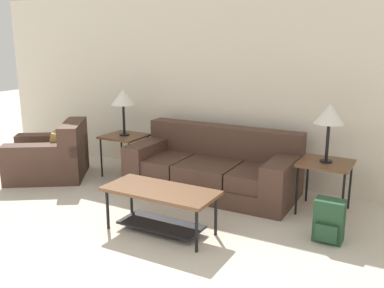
% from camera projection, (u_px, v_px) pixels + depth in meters
% --- Properties ---
extents(wall_back, '(9.15, 0.06, 2.60)m').
position_uv_depth(wall_back, '(250.00, 88.00, 5.78)').
color(wall_back, silver).
rests_on(wall_back, ground_plane).
extents(couch, '(2.18, 0.98, 0.82)m').
position_uv_depth(couch, '(213.00, 170.00, 5.59)').
color(couch, '#4C3328').
rests_on(couch, ground_plane).
extents(armchair, '(1.37, 1.34, 0.80)m').
position_uv_depth(armchair, '(51.00, 158.00, 6.17)').
color(armchair, '#4C3328').
rests_on(armchair, ground_plane).
extents(coffee_table, '(1.18, 0.53, 0.47)m').
position_uv_depth(coffee_table, '(161.00, 201.00, 4.38)').
color(coffee_table, brown).
rests_on(coffee_table, ground_plane).
extents(side_table_left, '(0.58, 0.55, 0.60)m').
position_uv_depth(side_table_left, '(125.00, 139.00, 6.18)').
color(side_table_left, brown).
rests_on(side_table_left, ground_plane).
extents(side_table_right, '(0.58, 0.55, 0.60)m').
position_uv_depth(side_table_right, '(326.00, 167.00, 4.85)').
color(side_table_right, brown).
rests_on(side_table_right, ground_plane).
extents(table_lamp_left, '(0.34, 0.34, 0.66)m').
position_uv_depth(table_lamp_left, '(123.00, 98.00, 6.04)').
color(table_lamp_left, black).
rests_on(table_lamp_left, side_table_left).
extents(table_lamp_right, '(0.34, 0.34, 0.66)m').
position_uv_depth(table_lamp_right, '(330.00, 115.00, 4.71)').
color(table_lamp_right, black).
rests_on(table_lamp_right, side_table_right).
extents(backpack, '(0.28, 0.26, 0.43)m').
position_uv_depth(backpack, '(329.00, 221.00, 4.21)').
color(backpack, '#23472D').
rests_on(backpack, ground_plane).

